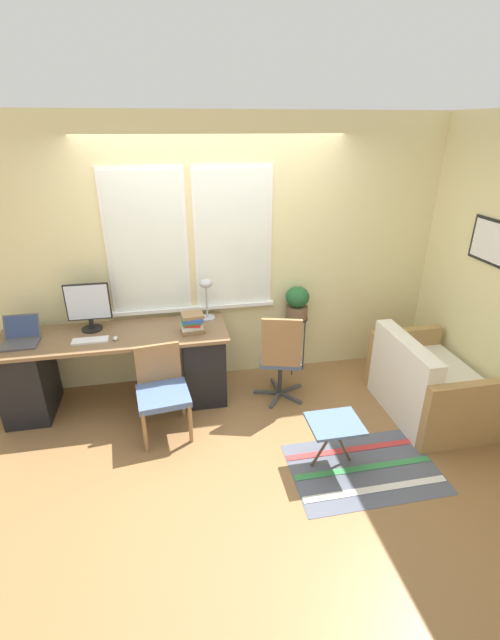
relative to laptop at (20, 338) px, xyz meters
name	(u,v)px	position (x,y,z in m)	size (l,w,h in m)	color
ground_plane	(230,409)	(1.85, -0.32, -0.82)	(14.00, 14.00, 0.00)	olive
wall_back_with_window	(215,256)	(1.84, 0.42, 0.54)	(9.00, 0.12, 2.70)	beige
wall_right_with_picture	(472,265)	(4.22, -0.32, 0.53)	(0.08, 9.00, 2.70)	beige
desk	(118,367)	(0.80, 0.01, -0.41)	(2.14, 0.66, 0.77)	brown
laptop	(20,338)	(0.00, 0.00, 0.00)	(0.31, 0.30, 0.23)	#4C4C51
monitor	(88,306)	(0.59, 0.17, 0.19)	(0.41, 0.20, 0.47)	black
keyboard	(90,340)	(0.61, -0.09, -0.04)	(0.32, 0.12, 0.02)	silver
mouse	(115,338)	(0.83, -0.11, -0.03)	(0.04, 0.07, 0.04)	silver
desk_lamp	(206,290)	(1.71, 0.22, 0.25)	(0.16, 0.16, 0.42)	#ADADB2
book_stack	(192,323)	(1.55, -0.08, 0.05)	(0.23, 0.19, 0.19)	olive
desk_chair_wooden	(162,389)	(1.22, -0.49, -0.38)	(0.49, 0.50, 0.79)	olive
office_chair_swivel	(281,356)	(2.38, -0.23, -0.32)	(0.54, 0.55, 0.96)	#47474C
couch_loveseat	(427,386)	(3.71, -0.70, -0.53)	(0.78, 1.13, 0.80)	white
plant_stand	(296,325)	(2.69, 0.28, -0.24)	(0.24, 0.24, 0.66)	#333338
potted_plant	(297,302)	(2.69, 0.28, 0.03)	(0.25, 0.25, 0.35)	brown
floor_rug_striped	(364,468)	(2.81, -1.32, -0.81)	(1.20, 0.79, 0.01)	#565B6B
folding_stool	(335,426)	(2.57, -1.21, -0.44)	(0.42, 0.36, 0.43)	slate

